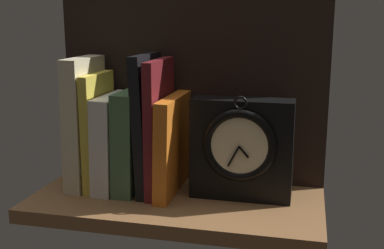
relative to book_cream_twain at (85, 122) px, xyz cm
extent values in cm
cube|color=brown|center=(18.86, -2.94, -13.67)|extent=(52.72, 24.75, 2.50)
cube|color=black|center=(18.86, 8.84, 8.11)|extent=(52.72, 1.20, 41.05)
cube|color=beige|center=(0.00, 0.00, 0.00)|extent=(3.60, 13.06, 24.88)
cube|color=gold|center=(2.80, 0.00, -1.46)|extent=(1.82, 12.43, 21.92)
cube|color=silver|center=(5.74, 0.00, -3.47)|extent=(3.96, 14.10, 17.97)
cube|color=#476B44|center=(9.71, 0.00, -2.95)|extent=(4.16, 13.57, 19.00)
cube|color=black|center=(12.89, 0.00, 0.42)|extent=(3.02, 13.40, 25.74)
cube|color=maroon|center=(15.04, 0.00, -0.04)|extent=(1.86, 14.32, 24.77)
cube|color=orange|center=(17.46, 0.00, -3.36)|extent=(3.01, 16.48, 18.18)
cube|color=black|center=(30.29, 0.25, -3.34)|extent=(18.15, 5.68, 18.15)
torus|color=black|center=(30.29, -2.98, -1.92)|extent=(12.97, 1.59, 12.97)
cylinder|color=beige|center=(30.29, -2.98, -1.92)|extent=(10.47, 0.60, 10.47)
cube|color=black|center=(31.13, -3.48, -2.88)|extent=(1.92, 0.30, 2.12)
cube|color=black|center=(29.36, -3.48, -3.74)|extent=(2.13, 0.30, 3.78)
torus|color=black|center=(30.29, -2.58, 5.57)|extent=(2.44, 0.44, 2.44)
camera|label=1|loc=(41.20, -84.05, 20.20)|focal=45.72mm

